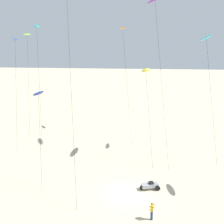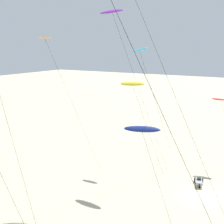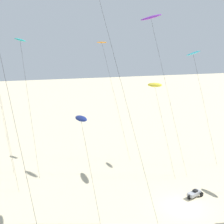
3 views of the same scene
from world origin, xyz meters
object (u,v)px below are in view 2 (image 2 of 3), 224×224
object	(u,v)px
kite_cyan	(140,51)
kite_navy	(142,130)
kite_red	(220,100)
kite_purple	(113,13)
kite_orange	(46,42)
beach_buggy	(199,181)
kite_yellow	(133,84)

from	to	relation	value
kite_cyan	kite_navy	bearing A→B (deg)	-154.37
kite_navy	kite_red	bearing A→B (deg)	-5.56
kite_purple	kite_red	bearing A→B (deg)	-53.00
kite_orange	beach_buggy	world-z (taller)	kite_orange
kite_yellow	kite_orange	size ratio (longest dim) A/B	0.69
kite_orange	kite_purple	bearing A→B (deg)	-56.68
kite_navy	beach_buggy	distance (m)	15.20
kite_purple	beach_buggy	xyz separation A→B (m)	(-0.35, -11.90, -19.48)
kite_purple	kite_navy	world-z (taller)	kite_purple
kite_cyan	kite_navy	world-z (taller)	kite_cyan
beach_buggy	kite_red	bearing A→B (deg)	-0.40
kite_yellow	kite_cyan	world-z (taller)	kite_cyan
kite_orange	kite_cyan	bearing A→B (deg)	-34.52
kite_yellow	beach_buggy	size ratio (longest dim) A/B	5.56
kite_cyan	kite_orange	distance (m)	13.56
kite_yellow	kite_purple	xyz separation A→B (m)	(0.99, 3.38, 8.52)
kite_purple	beach_buggy	distance (m)	22.83
kite_red	beach_buggy	world-z (taller)	kite_red
kite_yellow	kite_purple	world-z (taller)	kite_purple
kite_yellow	kite_red	distance (m)	13.47
kite_cyan	kite_red	distance (m)	13.18
kite_yellow	kite_cyan	bearing A→B (deg)	19.04
kite_cyan	kite_navy	size ratio (longest dim) A/B	1.60
kite_yellow	kite_orange	world-z (taller)	kite_orange
kite_yellow	kite_purple	size ratio (longest dim) A/B	0.57
kite_navy	kite_red	size ratio (longest dim) A/B	1.11
kite_purple	kite_navy	bearing A→B (deg)	-141.49
kite_orange	kite_yellow	bearing A→B (deg)	-70.96
kite_yellow	kite_red	size ratio (longest dim) A/B	1.33
kite_cyan	kite_navy	distance (m)	21.84
kite_orange	beach_buggy	size ratio (longest dim) A/B	8.01
kite_navy	beach_buggy	world-z (taller)	kite_navy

